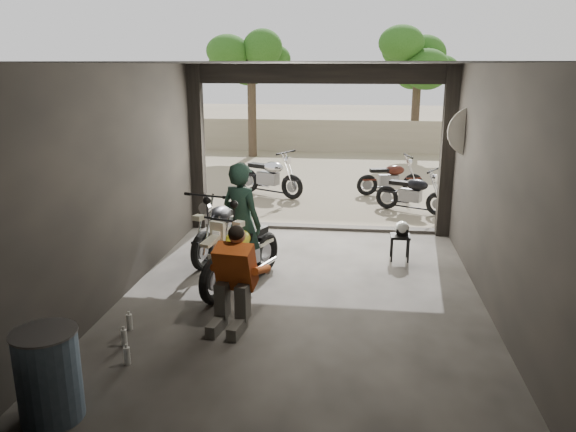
% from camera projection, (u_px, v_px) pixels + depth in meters
% --- Properties ---
extents(ground, '(80.00, 80.00, 0.00)m').
position_uv_depth(ground, '(301.00, 300.00, 7.84)').
color(ground, '#7A6D56').
rests_on(ground, ground).
extents(garage, '(7.00, 7.13, 3.20)m').
position_uv_depth(garage, '(305.00, 202.00, 8.03)').
color(garage, '#2D2B28').
rests_on(garage, ground).
extents(boundary_wall, '(18.00, 0.30, 1.20)m').
position_uv_depth(boundary_wall, '(338.00, 136.00, 21.10)').
color(boundary_wall, gray).
rests_on(boundary_wall, ground).
extents(tree_left, '(2.20, 2.20, 5.60)m').
position_uv_depth(tree_left, '(251.00, 40.00, 19.13)').
color(tree_left, '#382B1E').
rests_on(tree_left, ground).
extents(tree_right, '(2.20, 2.20, 5.00)m').
position_uv_depth(tree_right, '(419.00, 54.00, 20.00)').
color(tree_right, '#382B1E').
rests_on(tree_right, ground).
extents(main_bike, '(1.34, 1.94, 1.20)m').
position_uv_depth(main_bike, '(241.00, 248.00, 8.14)').
color(main_bike, beige).
rests_on(main_bike, ground).
extents(left_bike, '(1.16, 1.90, 1.20)m').
position_uv_depth(left_bike, '(223.00, 222.00, 9.48)').
color(left_bike, black).
rests_on(left_bike, ground).
extents(outside_bike_a, '(1.84, 1.43, 1.16)m').
position_uv_depth(outside_bike_a, '(270.00, 173.00, 13.94)').
color(outside_bike_a, black).
rests_on(outside_bike_a, ground).
extents(outside_bike_b, '(1.59, 0.94, 1.00)m').
position_uv_depth(outside_bike_b, '(390.00, 175.00, 14.04)').
color(outside_bike_b, '#40170F').
rests_on(outside_bike_b, ground).
extents(outside_bike_c, '(1.61, 1.21, 1.01)m').
position_uv_depth(outside_bike_c, '(412.00, 190.00, 12.37)').
color(outside_bike_c, black).
rests_on(outside_bike_c, ground).
extents(rider, '(0.79, 0.70, 1.83)m').
position_uv_depth(rider, '(242.00, 223.00, 8.28)').
color(rider, '#172E27').
rests_on(rider, ground).
extents(mechanic, '(0.74, 0.93, 1.23)m').
position_uv_depth(mechanic, '(232.00, 281.00, 6.87)').
color(mechanic, '#BB4E18').
rests_on(mechanic, ground).
extents(stool, '(0.32, 0.32, 0.45)m').
position_uv_depth(stool, '(400.00, 239.00, 9.31)').
color(stool, black).
rests_on(stool, ground).
extents(helmet, '(0.31, 0.32, 0.23)m').
position_uv_depth(helmet, '(402.00, 228.00, 9.31)').
color(helmet, white).
rests_on(helmet, stool).
extents(oil_drum, '(0.72, 0.72, 0.88)m').
position_uv_depth(oil_drum, '(49.00, 377.00, 5.09)').
color(oil_drum, '#3F546B').
rests_on(oil_drum, ground).
extents(sign_post, '(0.84, 0.08, 2.51)m').
position_uv_depth(sign_post, '(471.00, 155.00, 9.51)').
color(sign_post, black).
rests_on(sign_post, ground).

